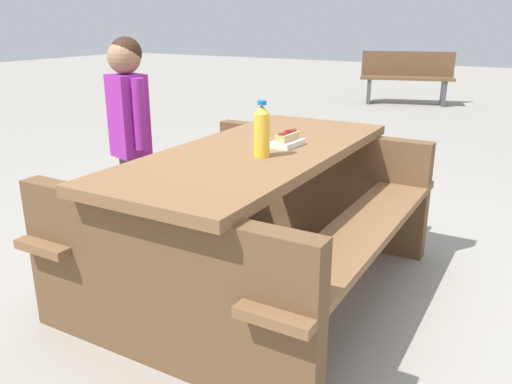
{
  "coord_description": "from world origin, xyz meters",
  "views": [
    {
      "loc": [
        -2.17,
        -1.27,
        1.36
      ],
      "look_at": [
        0.0,
        0.0,
        0.52
      ],
      "focal_mm": 36.66,
      "sensor_mm": 36.0,
      "label": 1
    }
  ],
  "objects_px": {
    "soda_bottle": "(262,131)",
    "hotdog_tray": "(287,140)",
    "picnic_table": "(256,207)",
    "park_bench_mid": "(407,76)",
    "child_in_coat": "(129,117)"
  },
  "relations": [
    {
      "from": "soda_bottle",
      "to": "hotdog_tray",
      "type": "distance_m",
      "value": 0.26
    },
    {
      "from": "soda_bottle",
      "to": "park_bench_mid",
      "type": "xyz_separation_m",
      "value": [
        6.86,
        1.14,
        -0.42
      ]
    },
    {
      "from": "hotdog_tray",
      "to": "park_bench_mid",
      "type": "distance_m",
      "value": 6.72
    },
    {
      "from": "picnic_table",
      "to": "park_bench_mid",
      "type": "xyz_separation_m",
      "value": [
        6.74,
        1.04,
        0.0
      ]
    },
    {
      "from": "child_in_coat",
      "to": "park_bench_mid",
      "type": "xyz_separation_m",
      "value": [
        6.64,
        0.11,
        -0.36
      ]
    },
    {
      "from": "park_bench_mid",
      "to": "hotdog_tray",
      "type": "bearing_deg",
      "value": -170.16
    },
    {
      "from": "hotdog_tray",
      "to": "child_in_coat",
      "type": "distance_m",
      "value": 1.04
    },
    {
      "from": "picnic_table",
      "to": "park_bench_mid",
      "type": "distance_m",
      "value": 6.82
    },
    {
      "from": "child_in_coat",
      "to": "picnic_table",
      "type": "bearing_deg",
      "value": -96.1
    },
    {
      "from": "hotdog_tray",
      "to": "child_in_coat",
      "type": "relative_size",
      "value": 0.15
    },
    {
      "from": "picnic_table",
      "to": "soda_bottle",
      "type": "bearing_deg",
      "value": -139.57
    },
    {
      "from": "picnic_table",
      "to": "hotdog_tray",
      "type": "distance_m",
      "value": 0.38
    },
    {
      "from": "park_bench_mid",
      "to": "picnic_table",
      "type": "bearing_deg",
      "value": -171.23
    },
    {
      "from": "picnic_table",
      "to": "child_in_coat",
      "type": "height_order",
      "value": "child_in_coat"
    },
    {
      "from": "picnic_table",
      "to": "child_in_coat",
      "type": "relative_size",
      "value": 1.43
    }
  ]
}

